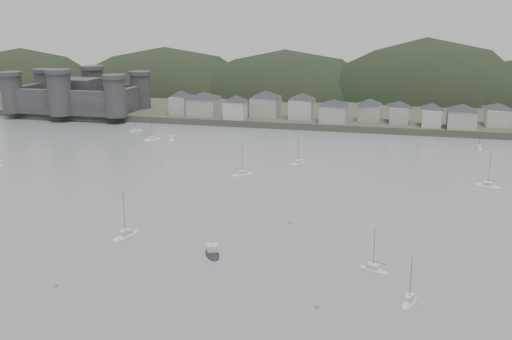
# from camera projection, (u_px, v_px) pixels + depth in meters

# --- Properties ---
(ground) EXTENTS (900.00, 900.00, 0.00)m
(ground) POSITION_uv_depth(u_px,v_px,m) (152.00, 305.00, 107.04)
(ground) COLOR slate
(ground) RESTS_ON ground
(far_shore_land) EXTENTS (900.00, 250.00, 3.00)m
(far_shore_land) POSITION_uv_depth(u_px,v_px,m) (341.00, 92.00, 383.05)
(far_shore_land) COLOR #383D2D
(far_shore_land) RESTS_ON ground
(forested_ridge) EXTENTS (851.55, 103.94, 102.57)m
(forested_ridge) POSITION_uv_depth(u_px,v_px,m) (343.00, 119.00, 361.16)
(forested_ridge) COLOR black
(forested_ridge) RESTS_ON ground
(castle) EXTENTS (66.00, 43.00, 20.00)m
(castle) POSITION_uv_depth(u_px,v_px,m) (78.00, 95.00, 301.49)
(castle) COLOR #302F32
(castle) RESTS_ON far_shore_land
(waterfront_town) EXTENTS (451.48, 28.46, 12.92)m
(waterfront_town) POSITION_uv_depth(u_px,v_px,m) (427.00, 111.00, 264.49)
(waterfront_town) COLOR #99988C
(waterfront_town) RESTS_ON far_shore_land
(sailboat_lead) EXTENTS (7.24, 4.60, 9.47)m
(sailboat_lead) POSITION_uv_depth(u_px,v_px,m) (373.00, 270.00, 121.45)
(sailboat_lead) COLOR beige
(sailboat_lead) RESTS_ON ground
(moored_fleet) EXTENTS (241.66, 178.21, 13.51)m
(moored_fleet) POSITION_uv_depth(u_px,v_px,m) (282.00, 197.00, 169.06)
(moored_fleet) COLOR beige
(moored_fleet) RESTS_ON ground
(motor_launch_far) EXTENTS (6.14, 8.36, 3.89)m
(motor_launch_far) POSITION_uv_depth(u_px,v_px,m) (212.00, 253.00, 129.48)
(motor_launch_far) COLOR black
(motor_launch_far) RESTS_ON ground
(mooring_buoys) EXTENTS (161.31, 118.18, 0.70)m
(mooring_buoys) POSITION_uv_depth(u_px,v_px,m) (249.00, 209.00, 158.82)
(mooring_buoys) COLOR #B4733C
(mooring_buoys) RESTS_ON ground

